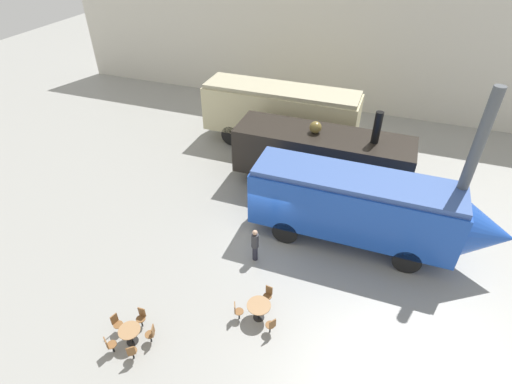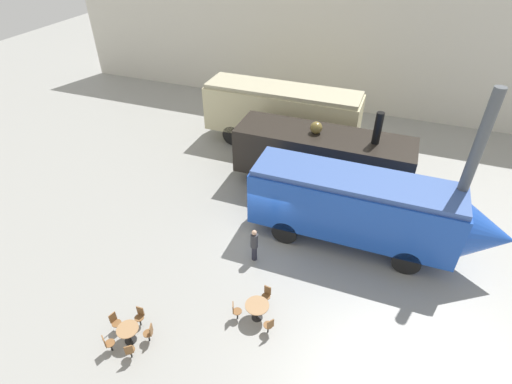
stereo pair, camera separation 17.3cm
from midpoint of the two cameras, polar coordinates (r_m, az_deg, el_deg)
ground_plane at (r=19.71m, az=1.56°, el=-5.89°), size 80.00×80.00×0.00m
backdrop_wall at (r=31.29m, az=11.94°, el=19.34°), size 44.00×0.15×9.00m
passenger_coach_vintage at (r=25.95m, az=3.89°, el=11.46°), size 9.81×2.65×3.92m
steam_locomotive at (r=21.97m, az=9.68°, el=5.23°), size 9.39×2.77×4.99m
streamlined_locomotive at (r=18.43m, az=16.35°, el=-2.26°), size 11.15×2.54×3.66m
cafe_table_near at (r=16.04m, az=-17.48°, el=-18.47°), size 0.80×0.80×0.70m
cafe_table_mid at (r=15.90m, az=0.48°, el=-16.19°), size 0.93×0.93×0.77m
cafe_chair_0 at (r=15.86m, az=-14.65°, el=-18.81°), size 0.39×0.37×0.87m
cafe_chair_1 at (r=16.41m, az=-15.96°, el=-16.55°), size 0.36×0.36×0.87m
cafe_chair_2 at (r=16.51m, az=-19.21°, el=-17.03°), size 0.39×0.37×0.87m
cafe_chair_3 at (r=16.02m, az=-20.16°, el=-19.59°), size 0.40×0.40×0.87m
cafe_chair_4 at (r=15.61m, az=-17.30°, el=-20.80°), size 0.40×0.40×0.87m
cafe_chair_5 at (r=16.46m, az=1.85°, el=-14.36°), size 0.36×0.37×0.87m
cafe_chair_6 at (r=15.98m, az=-2.65°, el=-16.51°), size 0.40×0.38×0.87m
cafe_chair_7 at (r=15.58m, az=2.24°, el=-18.48°), size 0.40×0.40×0.87m
visitor_person at (r=17.78m, az=0.03°, el=-7.43°), size 0.34×0.34×1.73m
support_pillar at (r=18.30m, az=27.96°, el=1.29°), size 0.44×0.44×8.00m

